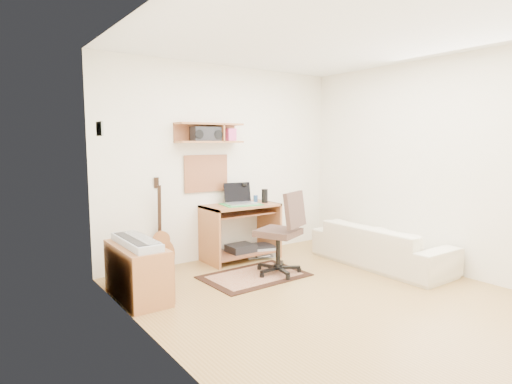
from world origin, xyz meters
TOP-DOWN VIEW (x-y plane):
  - floor at (0.00, 0.00)m, footprint 3.60×4.00m
  - ceiling at (0.00, 0.00)m, footprint 3.60×4.00m
  - back_wall at (0.00, 2.00)m, footprint 3.60×0.01m
  - left_wall at (-1.80, 0.00)m, footprint 0.01×4.00m
  - right_wall at (1.80, 0.00)m, footprint 0.01×4.00m
  - wall_shelf at (-0.30, 1.88)m, footprint 0.90×0.25m
  - cork_board at (-0.30, 1.98)m, footprint 0.64×0.03m
  - wall_photo at (-1.79, 1.50)m, footprint 0.02×0.20m
  - desk at (0.08, 1.73)m, footprint 1.00×0.55m
  - laptop at (0.07, 1.71)m, footprint 0.44×0.44m
  - speaker at (0.44, 1.68)m, footprint 0.08×0.08m
  - desk_lamp at (0.24, 1.87)m, footprint 0.09×0.09m
  - pencil_cup at (0.40, 1.83)m, footprint 0.06×0.06m
  - boombox at (-0.36, 1.87)m, footprint 0.38×0.17m
  - rug at (-0.21, 1.00)m, footprint 1.21×0.83m
  - task_chair at (0.08, 0.92)m, footprint 0.69×0.69m
  - cabinet at (-1.58, 1.12)m, footprint 0.40×0.90m
  - music_keyboard at (-1.58, 1.12)m, footprint 0.26×0.82m
  - guitar at (-1.00, 1.86)m, footprint 0.35×0.28m
  - waste_basket at (-1.52, 1.20)m, footprint 0.29×0.29m
  - printer at (0.37, 1.71)m, footprint 0.47×0.41m
  - sofa at (1.38, 0.43)m, footprint 0.53×1.82m

SIDE VIEW (x-z plane):
  - floor at x=0.00m, z-range -0.01..0.00m
  - rug at x=-0.21m, z-range 0.00..0.02m
  - printer at x=0.37m, z-range 0.01..0.16m
  - waste_basket at x=-1.52m, z-range 0.00..0.28m
  - cabinet at x=-1.58m, z-range 0.00..0.55m
  - sofa at x=1.38m, z-range 0.00..0.71m
  - desk at x=0.08m, z-range 0.00..0.75m
  - task_chair at x=0.08m, z-range 0.00..1.02m
  - guitar at x=-1.00m, z-range 0.00..1.16m
  - music_keyboard at x=-1.58m, z-range 0.55..0.62m
  - pencil_cup at x=0.40m, z-range 0.75..0.84m
  - speaker at x=0.44m, z-range 0.75..0.94m
  - desk_lamp at x=0.24m, z-range 0.75..1.03m
  - laptop at x=0.07m, z-range 0.75..1.04m
  - cork_board at x=-0.30m, z-range 0.92..1.42m
  - back_wall at x=0.00m, z-range 0.00..2.60m
  - left_wall at x=-1.80m, z-range 0.00..2.60m
  - right_wall at x=1.80m, z-range 0.00..2.60m
  - boombox at x=-0.36m, z-range 1.58..1.78m
  - wall_shelf at x=-0.30m, z-range 1.57..1.83m
  - wall_photo at x=-1.79m, z-range 1.65..1.79m
  - ceiling at x=0.00m, z-range 2.60..2.61m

